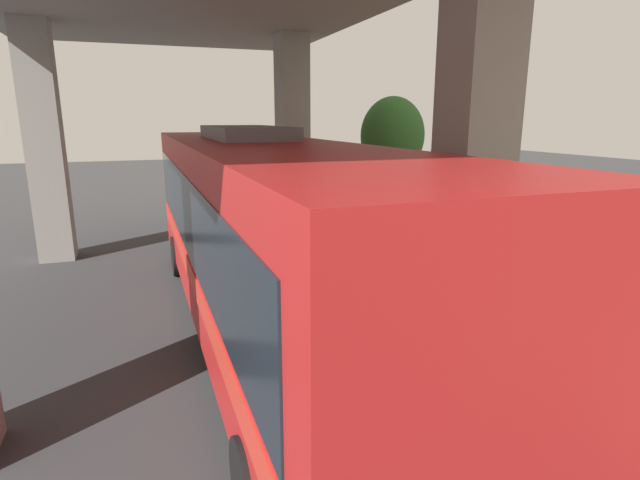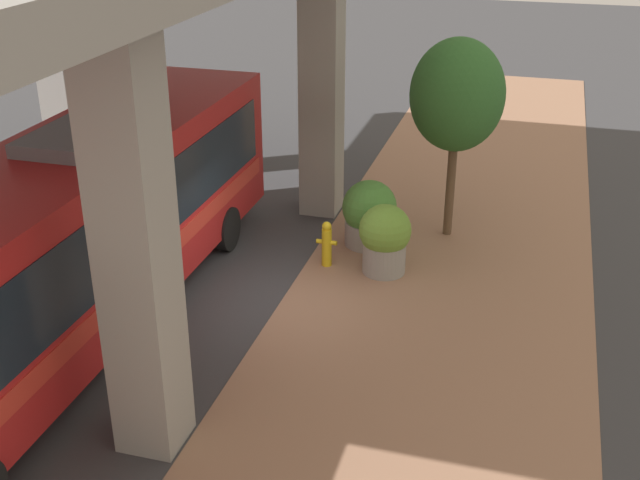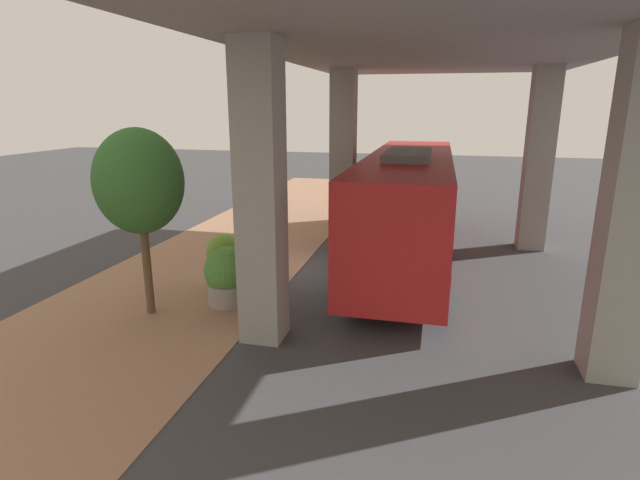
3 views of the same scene
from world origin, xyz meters
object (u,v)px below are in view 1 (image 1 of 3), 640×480
bus (263,226)px  planter_front (358,223)px  planter_middle (395,228)px  street_tree_near (392,136)px  fire_hydrant (356,241)px

bus → planter_front: (-4.25, -5.29, -1.28)m
planter_front → planter_middle: 1.40m
bus → street_tree_near: bearing=-133.0°
bus → planter_front: bearing=-128.8°
fire_hydrant → planter_middle: (-1.25, -0.04, 0.27)m
bus → street_tree_near: size_ratio=2.81×
planter_front → planter_middle: planter_middle is taller
planter_front → street_tree_near: (-1.66, -1.05, 2.57)m
fire_hydrant → planter_front: bearing=-115.9°
planter_front → street_tree_near: 3.23m
fire_hydrant → planter_front: (-0.63, -1.30, 0.23)m
fire_hydrant → planter_middle: planter_middle is taller
bus → planter_middle: size_ratio=8.36×
fire_hydrant → planter_front: 1.46m
fire_hydrant → planter_front: planter_front is taller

